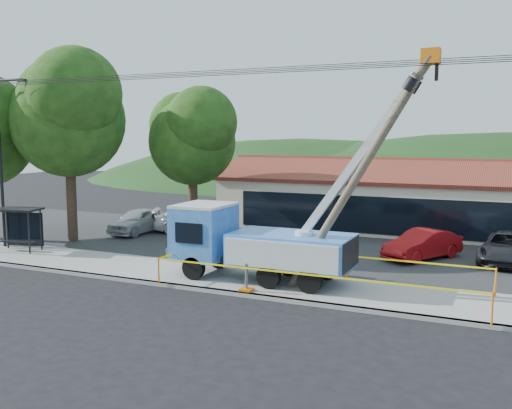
{
  "coord_description": "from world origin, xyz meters",
  "views": [
    {
      "loc": [
        10.73,
        -16.93,
        6.13
      ],
      "look_at": [
        0.83,
        5.0,
        3.17
      ],
      "focal_mm": 40.0,
      "sensor_mm": 36.0,
      "label": 1
    }
  ],
  "objects_px": {
    "car_white": "(196,234)",
    "car_dark": "(508,265)",
    "car_silver": "(139,235)",
    "car_red": "(422,261)",
    "utility_truck": "(256,240)",
    "leaning_pole": "(363,167)",
    "bus_shelter": "(19,219)"
  },
  "relations": [
    {
      "from": "car_white",
      "to": "car_dark",
      "type": "bearing_deg",
      "value": -120.14
    },
    {
      "from": "car_silver",
      "to": "car_red",
      "type": "height_order",
      "value": "car_silver"
    },
    {
      "from": "utility_truck",
      "to": "car_white",
      "type": "bearing_deg",
      "value": 131.94
    },
    {
      "from": "utility_truck",
      "to": "leaning_pole",
      "type": "height_order",
      "value": "utility_truck"
    },
    {
      "from": "bus_shelter",
      "to": "car_white",
      "type": "bearing_deg",
      "value": 45.8
    },
    {
      "from": "bus_shelter",
      "to": "leaning_pole",
      "type": "bearing_deg",
      "value": -15.27
    },
    {
      "from": "car_red",
      "to": "car_white",
      "type": "distance_m",
      "value": 14.14
    },
    {
      "from": "utility_truck",
      "to": "car_red",
      "type": "bearing_deg",
      "value": 51.11
    },
    {
      "from": "leaning_pole",
      "to": "bus_shelter",
      "type": "distance_m",
      "value": 18.38
    },
    {
      "from": "car_white",
      "to": "car_silver",
      "type": "bearing_deg",
      "value": 94.51
    },
    {
      "from": "car_silver",
      "to": "car_red",
      "type": "bearing_deg",
      "value": -1.36
    },
    {
      "from": "utility_truck",
      "to": "car_dark",
      "type": "xyz_separation_m",
      "value": [
        9.56,
        7.92,
        -1.78
      ]
    },
    {
      "from": "bus_shelter",
      "to": "car_red",
      "type": "height_order",
      "value": "bus_shelter"
    },
    {
      "from": "car_silver",
      "to": "car_white",
      "type": "xyz_separation_m",
      "value": [
        3.03,
        1.78,
        0.0
      ]
    },
    {
      "from": "car_red",
      "to": "leaning_pole",
      "type": "bearing_deg",
      "value": -68.08
    },
    {
      "from": "utility_truck",
      "to": "car_silver",
      "type": "relative_size",
      "value": 2.37
    },
    {
      "from": "bus_shelter",
      "to": "car_dark",
      "type": "height_order",
      "value": "bus_shelter"
    },
    {
      "from": "car_red",
      "to": "car_dark",
      "type": "distance_m",
      "value": 3.95
    },
    {
      "from": "utility_truck",
      "to": "leaning_pole",
      "type": "relative_size",
      "value": 1.21
    },
    {
      "from": "car_dark",
      "to": "utility_truck",
      "type": "bearing_deg",
      "value": -134.04
    },
    {
      "from": "car_silver",
      "to": "car_red",
      "type": "relative_size",
      "value": 1.04
    },
    {
      "from": "leaning_pole",
      "to": "car_dark",
      "type": "relative_size",
      "value": 1.72
    },
    {
      "from": "car_white",
      "to": "leaning_pole",
      "type": "bearing_deg",
      "value": -152.83
    },
    {
      "from": "car_white",
      "to": "bus_shelter",
      "type": "bearing_deg",
      "value": 122.8
    },
    {
      "from": "leaning_pole",
      "to": "car_dark",
      "type": "bearing_deg",
      "value": 58.34
    },
    {
      "from": "utility_truck",
      "to": "car_silver",
      "type": "height_order",
      "value": "utility_truck"
    },
    {
      "from": "car_red",
      "to": "car_dark",
      "type": "height_order",
      "value": "car_dark"
    },
    {
      "from": "car_red",
      "to": "utility_truck",
      "type": "bearing_deg",
      "value": -97.51
    },
    {
      "from": "leaning_pole",
      "to": "car_red",
      "type": "height_order",
      "value": "leaning_pole"
    },
    {
      "from": "leaning_pole",
      "to": "car_white",
      "type": "bearing_deg",
      "value": 143.18
    },
    {
      "from": "utility_truck",
      "to": "car_red",
      "type": "height_order",
      "value": "utility_truck"
    },
    {
      "from": "leaning_pole",
      "to": "car_silver",
      "type": "bearing_deg",
      "value": 153.81
    }
  ]
}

